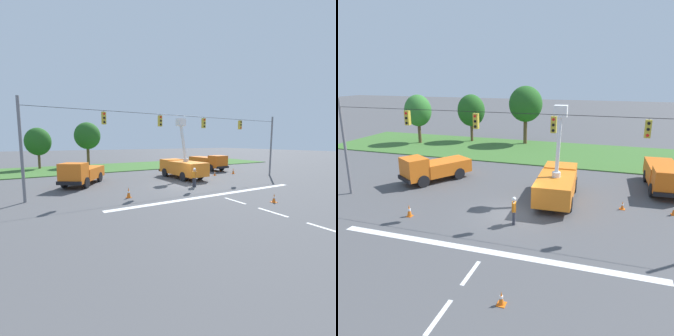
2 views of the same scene
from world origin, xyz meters
TOP-DOWN VIEW (x-y plane):
  - ground_plane at (0.00, 0.00)m, footprint 200.00×200.00m
  - grass_verge at (0.00, 18.00)m, footprint 56.00×12.00m
  - lane_markings at (0.00, -6.30)m, footprint 17.60×15.25m
  - signal_gantry at (0.01, -0.00)m, footprint 26.20×0.33m
  - tree_west at (-12.23, 21.37)m, footprint 3.69×3.19m
  - tree_centre at (-4.94, 21.96)m, footprint 4.27×4.03m
  - utility_truck_bucket_lift at (2.24, 3.56)m, footprint 2.75×6.76m
  - utility_truck_support_near at (-8.51, 4.73)m, footprint 5.04×6.19m
  - utility_truck_support_far at (9.86, 8.20)m, footprint 2.47×6.56m
  - road_worker at (0.44, -1.31)m, footprint 0.33×0.63m
  - traffic_cone_foreground_left at (6.80, 3.13)m, footprint 0.36×0.36m
  - traffic_cone_foreground_right at (-6.30, -2.28)m, footprint 0.36×0.36m
  - traffic_cone_mid_right at (2.04, -8.44)m, footprint 0.36×0.36m
  - traffic_cone_near_bucket at (10.00, 3.20)m, footprint 0.36×0.36m
  - traffic_cone_lane_edge_a at (2.13, 7.93)m, footprint 0.36×0.36m

SIDE VIEW (x-z plane):
  - ground_plane at x=0.00m, z-range 0.00..0.00m
  - lane_markings at x=0.00m, z-range 0.00..0.01m
  - grass_verge at x=0.00m, z-range 0.00..0.10m
  - traffic_cone_foreground_left at x=6.80m, z-range -0.02..0.57m
  - traffic_cone_mid_right at x=2.04m, z-range -0.01..0.60m
  - traffic_cone_lane_edge_a at x=2.13m, z-range -0.01..0.61m
  - traffic_cone_near_bucket at x=10.00m, z-range 0.00..0.75m
  - traffic_cone_foreground_right at x=-6.30m, z-range 0.00..0.79m
  - road_worker at x=0.44m, z-range 0.11..1.88m
  - utility_truck_support_near at x=-8.51m, z-range 0.00..2.29m
  - utility_truck_support_far at x=9.86m, z-range 0.09..2.32m
  - utility_truck_bucket_lift at x=2.24m, z-range -2.04..4.74m
  - tree_west at x=-12.23m, z-range 1.03..7.32m
  - signal_gantry at x=0.01m, z-range 0.98..8.18m
  - tree_centre at x=-4.94m, z-range 1.43..8.86m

